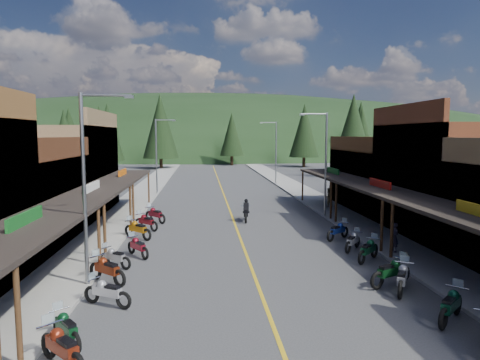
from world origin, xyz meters
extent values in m
plane|color=#38383A|center=(0.00, 0.00, 0.00)|extent=(220.00, 220.00, 0.00)
cube|color=gold|center=(0.00, 20.00, 0.01)|extent=(0.15, 90.00, 0.01)
cube|color=gray|center=(-8.70, 20.00, 0.07)|extent=(3.40, 94.00, 0.15)
cube|color=gray|center=(8.70, 20.00, 0.07)|extent=(3.40, 94.00, 0.15)
cube|color=black|center=(-8.70, -7.90, 3.00)|extent=(3.20, 10.20, 0.18)
cylinder|color=#472D19|center=(-7.20, -12.40, 1.50)|extent=(0.16, 0.16, 3.00)
cylinder|color=#472D19|center=(-7.20, -3.40, 1.50)|extent=(0.16, 0.16, 3.00)
cube|color=#14591E|center=(-8.70, -7.90, 3.20)|extent=(0.12, 3.00, 0.70)
cube|color=#3F2111|center=(-10.15, 1.70, 3.10)|extent=(0.30, 9.00, 6.20)
cube|color=black|center=(-8.70, 1.70, 3.00)|extent=(3.20, 9.00, 0.18)
cylinder|color=#472D19|center=(-7.20, -2.20, 1.50)|extent=(0.16, 0.16, 3.00)
cylinder|color=#472D19|center=(-7.20, 5.60, 1.50)|extent=(0.16, 0.16, 3.00)
cube|color=silver|center=(-8.70, 1.70, 3.20)|extent=(0.12, 3.00, 0.70)
cube|color=brown|center=(-14.00, 11.30, 3.50)|extent=(8.00, 10.20, 7.00)
cube|color=brown|center=(-10.15, 11.30, 4.10)|extent=(0.30, 10.20, 8.20)
cube|color=black|center=(-8.70, 11.30, 3.00)|extent=(3.20, 10.20, 0.18)
cylinder|color=#472D19|center=(-7.20, 6.80, 1.50)|extent=(0.16, 0.16, 3.00)
cylinder|color=#472D19|center=(-7.20, 15.80, 1.50)|extent=(0.16, 0.16, 3.00)
cube|color=#CC590C|center=(-8.70, 11.30, 3.20)|extent=(0.12, 3.00, 0.70)
cube|color=black|center=(8.70, -7.90, 3.00)|extent=(3.20, 10.20, 0.18)
cylinder|color=#472D19|center=(7.20, -3.40, 1.50)|extent=(0.16, 0.16, 3.00)
cube|color=gold|center=(8.70, -7.90, 3.20)|extent=(0.12, 3.00, 0.70)
cube|color=#562B19|center=(14.00, 1.70, 3.50)|extent=(8.00, 9.00, 7.00)
cube|color=#562B19|center=(10.15, 1.70, 4.10)|extent=(0.30, 9.00, 8.20)
cube|color=black|center=(8.70, 1.70, 3.00)|extent=(3.20, 9.00, 0.18)
cylinder|color=#472D19|center=(7.20, -2.20, 1.50)|extent=(0.16, 0.16, 3.00)
cylinder|color=#472D19|center=(7.20, 5.60, 1.50)|extent=(0.16, 0.16, 3.00)
cube|color=#B2140F|center=(8.70, 1.70, 3.20)|extent=(0.12, 3.00, 0.70)
cube|color=#4C2D16|center=(14.00, 11.30, 2.50)|extent=(8.00, 10.20, 5.00)
cube|color=#4C2D16|center=(10.15, 11.30, 3.10)|extent=(0.30, 10.20, 6.20)
cube|color=black|center=(8.70, 11.30, 3.00)|extent=(3.20, 10.20, 0.18)
cylinder|color=#472D19|center=(7.20, 6.80, 1.50)|extent=(0.16, 0.16, 3.00)
cylinder|color=#472D19|center=(7.20, 15.80, 1.50)|extent=(0.16, 0.16, 3.00)
cube|color=#14591E|center=(8.70, 11.30, 3.20)|extent=(0.12, 3.00, 0.70)
cylinder|color=gray|center=(-7.10, -6.00, 4.00)|extent=(0.16, 0.16, 8.00)
cylinder|color=gray|center=(-6.10, -6.00, 7.90)|extent=(2.00, 0.10, 0.10)
cube|color=gray|center=(-5.20, -6.00, 7.85)|extent=(0.35, 0.18, 0.12)
cylinder|color=gray|center=(-7.10, 22.00, 4.00)|extent=(0.16, 0.16, 8.00)
cylinder|color=gray|center=(-6.10, 22.00, 7.90)|extent=(2.00, 0.10, 0.10)
cube|color=gray|center=(-5.20, 22.00, 7.85)|extent=(0.35, 0.18, 0.12)
cylinder|color=gray|center=(7.10, 8.00, 4.00)|extent=(0.16, 0.16, 8.00)
cylinder|color=gray|center=(6.10, 8.00, 7.90)|extent=(2.00, 0.10, 0.10)
cube|color=gray|center=(5.20, 8.00, 7.85)|extent=(0.35, 0.18, 0.12)
cylinder|color=gray|center=(7.10, 30.00, 4.00)|extent=(0.16, 0.16, 8.00)
cylinder|color=gray|center=(6.10, 30.00, 7.90)|extent=(2.00, 0.10, 0.10)
cube|color=gray|center=(5.20, 30.00, 7.85)|extent=(0.35, 0.18, 0.12)
ellipsoid|color=black|center=(0.00, 135.00, 0.00)|extent=(310.00, 140.00, 60.00)
cylinder|color=black|center=(-40.00, 62.00, 1.00)|extent=(0.60, 0.60, 2.00)
cone|color=black|center=(-40.00, 62.00, 6.50)|extent=(5.04, 5.04, 9.00)
cylinder|color=black|center=(-24.00, 70.00, 1.00)|extent=(0.60, 0.60, 2.00)
cone|color=black|center=(-24.00, 70.00, 7.25)|extent=(5.88, 5.88, 10.50)
cylinder|color=black|center=(-10.00, 58.00, 1.00)|extent=(0.60, 0.60, 2.00)
cone|color=black|center=(-10.00, 58.00, 8.00)|extent=(6.72, 6.72, 12.00)
cylinder|color=black|center=(4.00, 66.00, 1.00)|extent=(0.60, 0.60, 2.00)
cone|color=black|center=(4.00, 66.00, 6.50)|extent=(5.04, 5.04, 9.00)
cylinder|color=black|center=(18.00, 60.00, 1.00)|extent=(0.60, 0.60, 2.00)
cone|color=black|center=(18.00, 60.00, 7.25)|extent=(5.88, 5.88, 10.50)
cylinder|color=black|center=(34.00, 72.00, 1.00)|extent=(0.60, 0.60, 2.00)
cone|color=black|center=(34.00, 72.00, 8.00)|extent=(6.72, 6.72, 12.00)
cylinder|color=black|center=(46.00, 64.00, 1.00)|extent=(0.60, 0.60, 2.00)
cone|color=black|center=(46.00, 64.00, 6.50)|extent=(5.04, 5.04, 9.00)
cylinder|color=black|center=(-32.00, 76.00, 1.00)|extent=(0.60, 0.60, 2.00)
cone|color=black|center=(-32.00, 76.00, 7.25)|extent=(5.88, 5.88, 10.50)
cylinder|color=black|center=(-22.00, 40.00, 1.00)|extent=(0.60, 0.60, 2.00)
cone|color=black|center=(-22.00, 40.00, 6.00)|extent=(4.48, 4.48, 8.00)
cylinder|color=black|center=(24.00, 45.00, 1.00)|extent=(0.60, 0.60, 2.00)
cone|color=black|center=(24.00, 45.00, 6.40)|extent=(4.93, 4.93, 8.80)
cylinder|color=black|center=(-18.00, 50.00, 1.00)|extent=(0.60, 0.60, 2.00)
cone|color=black|center=(-18.00, 50.00, 6.80)|extent=(5.38, 5.38, 9.60)
cylinder|color=black|center=(20.00, 38.00, 1.00)|extent=(0.60, 0.60, 2.00)
cone|color=black|center=(20.00, 38.00, 7.20)|extent=(5.82, 5.82, 10.40)
imported|color=#231F2F|center=(7.82, -2.41, 0.93)|extent=(0.43, 0.61, 1.57)
imported|color=brown|center=(8.49, 11.77, 0.98)|extent=(0.90, 0.66, 1.66)
camera|label=1|loc=(-2.31, -23.76, 6.31)|focal=32.00mm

